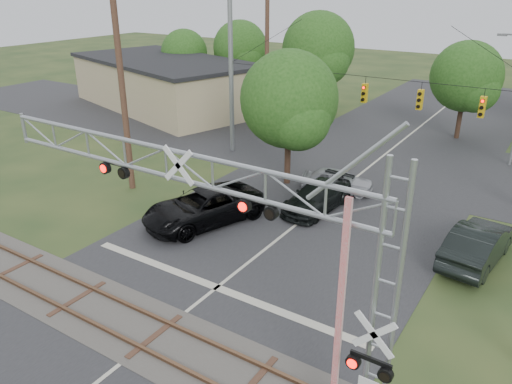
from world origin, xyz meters
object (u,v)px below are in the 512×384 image
Objects in this scene: traffic_signal_span at (381,87)px; sedan_silver at (337,181)px; commercial_building at (165,83)px; car_dark at (318,197)px; crossing_gantry at (241,241)px; pickup_black at (204,207)px.

traffic_signal_span reaches higher than sedan_silver.
commercial_building is at bearing 47.90° from sedan_silver.
commercial_building is at bearing 154.94° from car_dark.
crossing_gantry is at bearing 177.17° from sedan_silver.
crossing_gantry is at bearing -25.95° from pickup_black.
traffic_signal_span is 0.91× the size of commercial_building.
car_dark is at bearing 106.90° from crossing_gantry.
crossing_gantry is 0.62× the size of commercial_building.
commercial_building is (-18.62, 17.73, 1.41)m from pickup_black.
crossing_gantry is at bearing -27.97° from commercial_building.
traffic_signal_span is 12.30m from pickup_black.
sedan_silver is (-0.09, 2.73, -0.03)m from car_dark.
commercial_building is (-22.59, 10.49, 1.58)m from sedan_silver.
sedan_silver is (3.97, 7.24, -0.17)m from pickup_black.
pickup_black is 8.25m from sedan_silver.
car_dark is (4.06, 4.50, -0.15)m from pickup_black.
traffic_signal_span is 4.78× the size of sedan_silver.
crossing_gantry is 18.61m from traffic_signal_span.
traffic_signal_span is 5.86m from sedan_silver.
pickup_black is 6.06m from car_dark.
commercial_building is at bearing 135.66° from crossing_gantry.
pickup_black is (-7.92, 8.20, -4.17)m from crossing_gantry.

